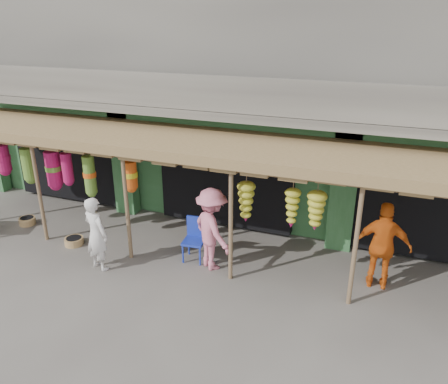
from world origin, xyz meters
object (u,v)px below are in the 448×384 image
(blue_chair, at_px, (195,236))
(person_vendor, at_px, (383,246))
(person_front, at_px, (96,234))
(person_shopper, at_px, (212,229))

(blue_chair, xyz_separation_m, person_vendor, (4.07, 0.30, 0.39))
(blue_chair, relative_size, person_vendor, 0.53)
(person_front, bearing_deg, blue_chair, -130.96)
(person_vendor, relative_size, person_shopper, 1.00)
(person_vendor, distance_m, person_shopper, 3.59)
(person_front, bearing_deg, person_shopper, -141.71)
(person_vendor, bearing_deg, person_shopper, 6.03)
(person_shopper, bearing_deg, person_front, 59.77)
(person_front, height_order, person_shopper, person_shopper)
(blue_chair, distance_m, person_vendor, 4.10)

